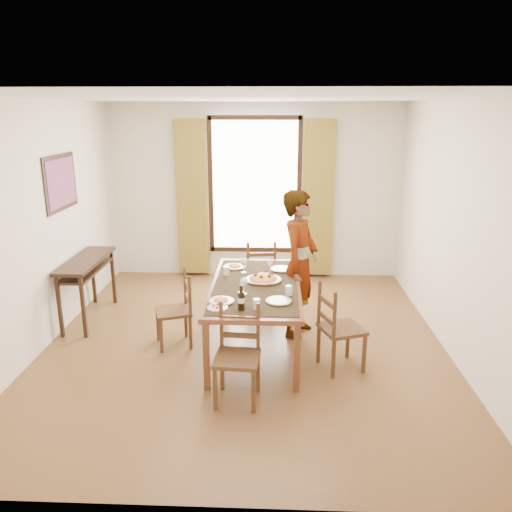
{
  "coord_description": "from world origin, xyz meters",
  "views": [
    {
      "loc": [
        0.34,
        -5.24,
        2.59
      ],
      "look_at": [
        0.11,
        0.14,
        1.0
      ],
      "focal_mm": 35.0,
      "sensor_mm": 36.0,
      "label": 1
    }
  ],
  "objects_px": {
    "console_table": "(86,268)",
    "dining_table": "(256,289)",
    "pasta_platter": "(263,277)",
    "man": "(300,264)"
  },
  "relations": [
    {
      "from": "console_table",
      "to": "dining_table",
      "type": "bearing_deg",
      "value": -18.39
    },
    {
      "from": "console_table",
      "to": "pasta_platter",
      "type": "distance_m",
      "value": 2.32
    },
    {
      "from": "console_table",
      "to": "dining_table",
      "type": "xyz_separation_m",
      "value": [
        2.15,
        -0.72,
        0.01
      ]
    },
    {
      "from": "man",
      "to": "pasta_platter",
      "type": "distance_m",
      "value": 0.52
    },
    {
      "from": "man",
      "to": "pasta_platter",
      "type": "height_order",
      "value": "man"
    },
    {
      "from": "console_table",
      "to": "man",
      "type": "bearing_deg",
      "value": -6.6
    },
    {
      "from": "console_table",
      "to": "man",
      "type": "xyz_separation_m",
      "value": [
        2.64,
        -0.31,
        0.18
      ]
    },
    {
      "from": "dining_table",
      "to": "man",
      "type": "xyz_separation_m",
      "value": [
        0.49,
        0.41,
        0.17
      ]
    },
    {
      "from": "dining_table",
      "to": "pasta_platter",
      "type": "height_order",
      "value": "pasta_platter"
    },
    {
      "from": "dining_table",
      "to": "man",
      "type": "height_order",
      "value": "man"
    }
  ]
}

